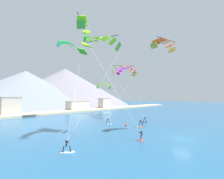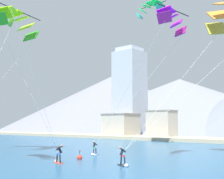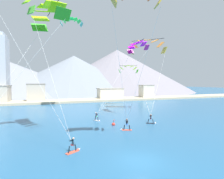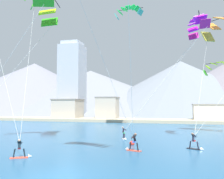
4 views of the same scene
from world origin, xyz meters
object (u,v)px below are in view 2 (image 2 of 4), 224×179
object	(u,v)px
kitesurfer_far_right	(58,157)
parafoil_kite_mid_center	(15,21)
parafoil_kite_distant_low_drift	(150,7)
race_marker_buoy	(80,158)
kitesurfer_far_left	(94,151)
parafoil_kite_far_left	(170,19)
kitesurfer_near_trail	(123,160)

from	to	relation	value
kitesurfer_far_right	parafoil_kite_mid_center	bearing A→B (deg)	171.44
parafoil_kite_distant_low_drift	race_marker_buoy	distance (m)	30.48
kitesurfer_far_left	race_marker_buoy	distance (m)	4.28
parafoil_kite_mid_center	parafoil_kite_distant_low_drift	xyz separation A→B (m)	(5.70, 21.69, 6.72)
kitesurfer_far_right	parafoil_kite_mid_center	size ratio (longest dim) A/B	0.11
parafoil_kite_mid_center	parafoil_kite_distant_low_drift	bearing A→B (deg)	75.28
parafoil_kite_mid_center	parafoil_kite_far_left	world-z (taller)	parafoil_kite_mid_center
parafoil_kite_distant_low_drift	race_marker_buoy	world-z (taller)	parafoil_kite_distant_low_drift
parafoil_kite_mid_center	parafoil_kite_far_left	xyz separation A→B (m)	(17.23, 7.63, -1.57)
parafoil_kite_far_left	parafoil_kite_distant_low_drift	world-z (taller)	parafoil_kite_distant_low_drift
kitesurfer_near_trail	kitesurfer_far_right	xyz separation A→B (m)	(-5.93, -2.15, 0.02)
parafoil_kite_mid_center	parafoil_kite_far_left	distance (m)	18.91
kitesurfer_far_left	parafoil_kite_far_left	xyz separation A→B (m)	(9.08, 1.96, 14.10)
kitesurfer_near_trail	parafoil_kite_far_left	world-z (taller)	parafoil_kite_far_left
kitesurfer_far_left	parafoil_kite_mid_center	xyz separation A→B (m)	(-8.16, -5.68, 15.66)
kitesurfer_near_trail	parafoil_kite_distant_low_drift	size ratio (longest dim) A/B	0.29
parafoil_kite_mid_center	race_marker_buoy	world-z (taller)	parafoil_kite_mid_center
parafoil_kite_mid_center	kitesurfer_far_right	bearing A→B (deg)	-8.56
parafoil_kite_mid_center	kitesurfer_far_left	bearing A→B (deg)	34.83
kitesurfer_far_right	parafoil_kite_distant_low_drift	world-z (taller)	parafoil_kite_distant_low_drift
kitesurfer_near_trail	parafoil_kite_mid_center	size ratio (longest dim) A/B	0.11
kitesurfer_far_right	kitesurfer_far_left	bearing A→B (deg)	107.85
kitesurfer_far_right	race_marker_buoy	xyz separation A→B (m)	(-0.63, 3.34, -0.36)
parafoil_kite_far_left	parafoil_kite_distant_low_drift	bearing A→B (deg)	129.37
kitesurfer_far_left	parafoil_kite_distant_low_drift	size ratio (longest dim) A/B	0.30
parafoil_kite_far_left	race_marker_buoy	size ratio (longest dim) A/B	13.99
parafoil_kite_far_left	parafoil_kite_distant_low_drift	distance (m)	19.99
parafoil_kite_mid_center	kitesurfer_near_trail	bearing A→B (deg)	1.99
parafoil_kite_far_left	kitesurfer_far_right	bearing A→B (deg)	-126.20
kitesurfer_far_left	parafoil_kite_mid_center	distance (m)	18.55
kitesurfer_near_trail	parafoil_kite_mid_center	world-z (taller)	parafoil_kite_mid_center
kitesurfer_far_right	parafoil_kite_mid_center	xyz separation A→B (m)	(-10.49, 1.58, 15.60)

